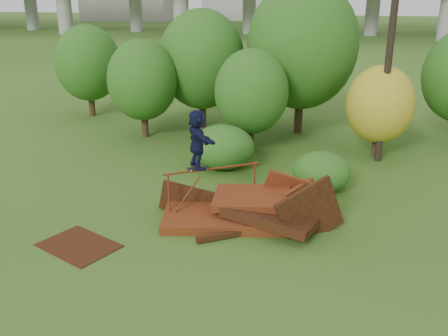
% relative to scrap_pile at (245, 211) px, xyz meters
% --- Properties ---
extents(ground, '(240.00, 240.00, 0.00)m').
position_rel_scrap_pile_xyz_m(ground, '(0.09, -1.68, -0.35)').
color(ground, '#2D5116').
rests_on(ground, ground).
extents(scrap_pile, '(5.89, 3.18, 2.27)m').
position_rel_scrap_pile_xyz_m(scrap_pile, '(0.00, 0.00, 0.00)').
color(scrap_pile, '#501D0E').
rests_on(scrap_pile, ground).
extents(grind_rail, '(2.74, 1.69, 1.54)m').
position_rel_scrap_pile_xyz_m(grind_rail, '(-1.09, 0.44, 0.81)').
color(grind_rail, maroon).
rests_on(grind_rail, ground).
extents(skateboard, '(0.68, 0.51, 0.07)m').
position_rel_scrap_pile_xyz_m(skateboard, '(-1.49, 0.20, 1.25)').
color(skateboard, black).
rests_on(skateboard, grind_rail).
extents(skater, '(1.39, 1.70, 1.82)m').
position_rel_scrap_pile_xyz_m(skater, '(-1.49, 0.20, 2.17)').
color(skater, '#111435').
rests_on(skater, skateboard).
extents(flat_plate, '(2.54, 2.27, 0.03)m').
position_rel_scrap_pile_xyz_m(flat_plate, '(-4.34, -2.41, -0.34)').
color(flat_plate, '#391A0C').
rests_on(flat_plate, ground).
extents(tree_0, '(3.28, 3.28, 4.63)m').
position_rel_scrap_pile_xyz_m(tree_0, '(-6.08, 8.27, 2.38)').
color(tree_0, black).
rests_on(tree_0, ground).
extents(tree_1, '(4.24, 4.24, 5.90)m').
position_rel_scrap_pile_xyz_m(tree_1, '(-3.72, 10.39, 3.10)').
color(tree_1, black).
rests_on(tree_1, ground).
extents(tree_2, '(3.16, 3.16, 4.46)m').
position_rel_scrap_pile_xyz_m(tree_2, '(-0.78, 7.03, 2.28)').
color(tree_2, black).
rests_on(tree_2, ground).
extents(tree_3, '(5.23, 5.23, 7.26)m').
position_rel_scrap_pile_xyz_m(tree_3, '(1.13, 10.38, 3.89)').
color(tree_3, black).
rests_on(tree_3, ground).
extents(tree_4, '(2.80, 2.80, 3.87)m').
position_rel_scrap_pile_xyz_m(tree_4, '(4.55, 7.30, 1.90)').
color(tree_4, black).
rests_on(tree_4, ground).
extents(tree_6, '(3.56, 3.56, 4.97)m').
position_rel_scrap_pile_xyz_m(tree_6, '(-10.38, 11.72, 2.56)').
color(tree_6, black).
rests_on(tree_6, ground).
extents(shrub_left, '(2.53, 2.34, 1.75)m').
position_rel_scrap_pile_xyz_m(shrub_left, '(-1.58, 4.62, 0.53)').
color(shrub_left, '#205215').
rests_on(shrub_left, ground).
extents(shrub_right, '(2.04, 1.87, 1.44)m').
position_rel_scrap_pile_xyz_m(shrub_right, '(2.29, 2.95, 0.37)').
color(shrub_right, '#205215').
rests_on(shrub_right, ground).
extents(utility_pole, '(1.40, 0.28, 9.57)m').
position_rel_scrap_pile_xyz_m(utility_pole, '(4.62, 6.71, 4.50)').
color(utility_pole, black).
rests_on(utility_pole, ground).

